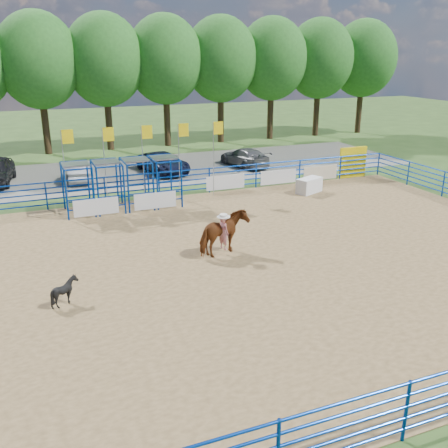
% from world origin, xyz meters
% --- Properties ---
extents(ground, '(120.00, 120.00, 0.00)m').
position_xyz_m(ground, '(0.00, 0.00, 0.00)').
color(ground, '#3E5D25').
rests_on(ground, ground).
extents(arena_dirt, '(30.00, 20.00, 0.02)m').
position_xyz_m(arena_dirt, '(0.00, 0.00, 0.01)').
color(arena_dirt, '#96794B').
rests_on(arena_dirt, ground).
extents(gravel_strip, '(40.00, 10.00, 0.01)m').
position_xyz_m(gravel_strip, '(0.00, 17.00, 0.01)').
color(gravel_strip, gray).
rests_on(gravel_strip, ground).
extents(announcer_table, '(1.80, 1.35, 0.87)m').
position_xyz_m(announcer_table, '(8.40, 7.81, 0.45)').
color(announcer_table, white).
rests_on(announcer_table, arena_dirt).
extents(horse_and_rider, '(2.33, 1.67, 2.41)m').
position_xyz_m(horse_and_rider, '(0.27, 0.95, 0.97)').
color(horse_and_rider, brown).
rests_on(horse_and_rider, arena_dirt).
extents(calf, '(0.98, 0.91, 0.93)m').
position_xyz_m(calf, '(-6.07, -1.07, 0.48)').
color(calf, black).
rests_on(calf, arena_dirt).
extents(car_b, '(1.84, 3.97, 1.26)m').
position_xyz_m(car_b, '(-3.63, 15.85, 0.64)').
color(car_b, '#93959B').
rests_on(car_b, gravel_strip).
extents(car_c, '(3.10, 5.15, 1.34)m').
position_xyz_m(car_c, '(1.87, 16.02, 0.68)').
color(car_c, '#141A34').
rests_on(car_c, gravel_strip).
extents(car_d, '(2.63, 4.75, 1.30)m').
position_xyz_m(car_d, '(7.83, 15.81, 0.66)').
color(car_d, '#59595B').
rests_on(car_d, gravel_strip).
extents(perimeter_fence, '(30.10, 20.10, 1.50)m').
position_xyz_m(perimeter_fence, '(0.00, 0.00, 0.75)').
color(perimeter_fence, '#073399').
rests_on(perimeter_fence, ground).
extents(chute_assembly, '(19.32, 2.41, 4.20)m').
position_xyz_m(chute_assembly, '(-1.90, 8.84, 1.26)').
color(chute_assembly, '#073399').
rests_on(chute_assembly, ground).
extents(treeline, '(56.40, 6.40, 11.24)m').
position_xyz_m(treeline, '(0.00, 26.00, 7.53)').
color(treeline, '#3F2B19').
rests_on(treeline, ground).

